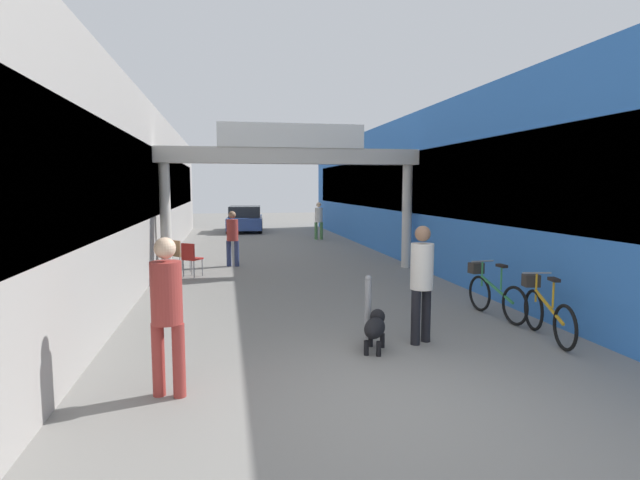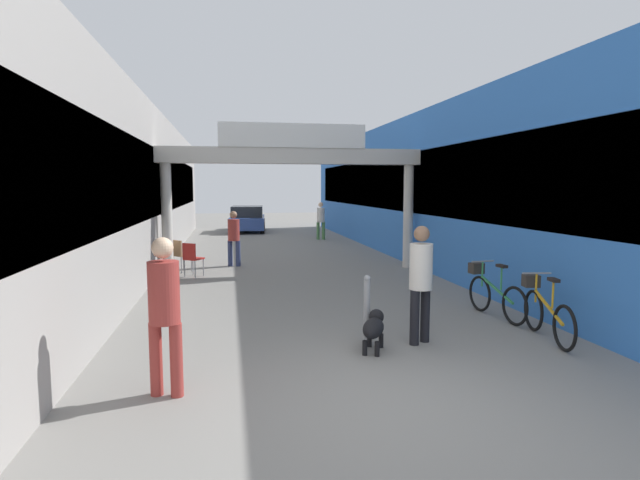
{
  "view_description": "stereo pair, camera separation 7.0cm",
  "coord_description": "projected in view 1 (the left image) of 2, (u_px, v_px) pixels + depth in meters",
  "views": [
    {
      "loc": [
        -1.8,
        -4.87,
        2.33
      ],
      "look_at": [
        0.0,
        4.59,
        1.3
      ],
      "focal_mm": 28.0,
      "sensor_mm": 36.0,
      "label": 1
    },
    {
      "loc": [
        -1.73,
        -4.88,
        2.33
      ],
      "look_at": [
        0.0,
        4.59,
        1.3
      ],
      "focal_mm": 28.0,
      "sensor_mm": 36.0,
      "label": 2
    }
  ],
  "objects": [
    {
      "name": "ground_plane",
      "position": [
        400.0,
        405.0,
        5.34
      ],
      "size": [
        80.0,
        80.0,
        0.0
      ],
      "primitive_type": "plane",
      "color": "gray"
    },
    {
      "name": "storefront_left",
      "position": [
        113.0,
        190.0,
        14.9
      ],
      "size": [
        3.0,
        26.0,
        4.47
      ],
      "color": "#9E9993",
      "rests_on": "ground_plane"
    },
    {
      "name": "storefront_right",
      "position": [
        433.0,
        190.0,
        16.79
      ],
      "size": [
        3.0,
        26.0,
        4.47
      ],
      "color": "blue",
      "rests_on": "ground_plane"
    },
    {
      "name": "arcade_sign_gateway",
      "position": [
        291.0,
        167.0,
        13.58
      ],
      "size": [
        7.4,
        0.47,
        4.02
      ],
      "color": "beige",
      "rests_on": "ground_plane"
    },
    {
      "name": "pedestrian_with_dog",
      "position": [
        422.0,
        276.0,
        7.36
      ],
      "size": [
        0.46,
        0.46,
        1.76
      ],
      "color": "black",
      "rests_on": "ground_plane"
    },
    {
      "name": "pedestrian_companion",
      "position": [
        167.0,
        306.0,
        5.47
      ],
      "size": [
        0.43,
        0.43,
        1.79
      ],
      "color": "#99332D",
      "rests_on": "ground_plane"
    },
    {
      "name": "pedestrian_carrying_crate",
      "position": [
        232.0,
        235.0,
        14.6
      ],
      "size": [
        0.43,
        0.43,
        1.62
      ],
      "color": "navy",
      "rests_on": "ground_plane"
    },
    {
      "name": "pedestrian_elderly_walking",
      "position": [
        319.0,
        218.0,
        22.06
      ],
      "size": [
        0.41,
        0.41,
        1.65
      ],
      "color": "#4C7F47",
      "rests_on": "ground_plane"
    },
    {
      "name": "dog_on_leash",
      "position": [
        375.0,
        327.0,
        7.11
      ],
      "size": [
        0.54,
        0.77,
        0.54
      ],
      "color": "black",
      "rests_on": "ground_plane"
    },
    {
      "name": "bicycle_orange_nearest",
      "position": [
        545.0,
        310.0,
        7.7
      ],
      "size": [
        0.48,
        1.67,
        0.98
      ],
      "color": "black",
      "rests_on": "ground_plane"
    },
    {
      "name": "bicycle_green_second",
      "position": [
        493.0,
        292.0,
        8.98
      ],
      "size": [
        0.46,
        1.69,
        0.98
      ],
      "color": "black",
      "rests_on": "ground_plane"
    },
    {
      "name": "bollard_post_metal",
      "position": [
        368.0,
        308.0,
        7.5
      ],
      "size": [
        0.1,
        0.1,
        1.02
      ],
      "color": "gray",
      "rests_on": "ground_plane"
    },
    {
      "name": "cafe_chair_red_nearer",
      "position": [
        191.0,
        257.0,
        12.84
      ],
      "size": [
        0.56,
        0.56,
        0.89
      ],
      "color": "gray",
      "rests_on": "ground_plane"
    },
    {
      "name": "cafe_chair_wood_farther",
      "position": [
        178.0,
        253.0,
        13.55
      ],
      "size": [
        0.57,
        0.57,
        0.89
      ],
      "color": "gray",
      "rests_on": "ground_plane"
    },
    {
      "name": "parked_car_blue",
      "position": [
        245.0,
        219.0,
        26.15
      ],
      "size": [
        2.05,
        4.12,
        1.33
      ],
      "color": "#2D478C",
      "rests_on": "ground_plane"
    }
  ]
}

